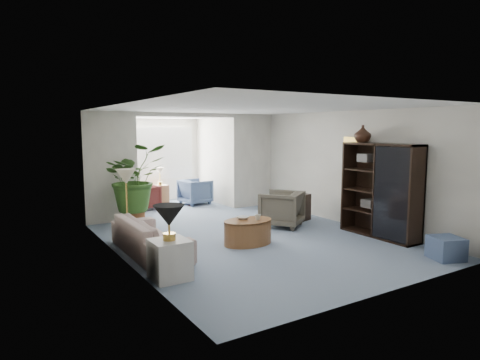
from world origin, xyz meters
TOP-DOWN VIEW (x-y plane):
  - floor at (0.00, 0.00)m, footprint 6.00×6.00m
  - sunroom_floor at (0.00, 4.10)m, footprint 2.60×2.60m
  - back_pier_left at (-1.90, 3.00)m, footprint 1.20×0.12m
  - back_pier_right at (1.90, 3.00)m, footprint 1.20×0.12m
  - back_header at (0.00, 3.00)m, footprint 2.60×0.12m
  - window_pane at (0.00, 5.18)m, footprint 2.20×0.02m
  - window_blinds at (0.00, 5.15)m, footprint 2.20×0.02m
  - framed_picture at (2.46, -0.10)m, footprint 0.04×0.50m
  - sofa at (-1.99, 0.30)m, footprint 0.80×2.03m
  - end_table at (-2.19, -1.05)m, footprint 0.52×0.52m
  - table_lamp at (-2.19, -1.05)m, footprint 0.44×0.44m
  - floor_lamp at (-2.15, 1.08)m, footprint 0.36×0.36m
  - coffee_table at (-0.26, -0.10)m, footprint 1.16×1.16m
  - coffee_bowl at (-0.31, -0.00)m, footprint 0.26×0.26m
  - coffee_cup at (-0.11, -0.20)m, footprint 0.13×0.13m
  - wingback_chair at (1.12, 0.68)m, footprint 1.17×1.18m
  - side_table_dark at (1.82, 0.98)m, footprint 0.60×0.53m
  - entertainment_cabinet at (2.23, -1.01)m, footprint 0.44×1.66m
  - cabinet_urn at (2.23, -0.51)m, footprint 0.34×0.34m
  - ottoman at (1.99, -2.58)m, footprint 0.59×0.59m
  - plant_pot at (-1.55, 2.45)m, footprint 0.40×0.40m
  - house_plant at (-1.55, 2.45)m, footprint 1.33×1.15m
  - sunroom_chair_blue at (0.70, 4.12)m, footprint 0.86×0.84m
  - sunroom_chair_maroon at (-0.80, 4.12)m, footprint 0.79×0.77m
  - sunroom_table at (-0.05, 4.87)m, footprint 0.45×0.37m
  - shelf_clutter at (2.18, -1.17)m, footprint 0.30×1.16m

SIDE VIEW (x-z plane):
  - floor at x=0.00m, z-range 0.00..0.00m
  - sunroom_floor at x=0.00m, z-range 0.00..0.00m
  - plant_pot at x=-1.55m, z-range 0.00..0.32m
  - ottoman at x=1.99m, z-range 0.00..0.37m
  - coffee_table at x=-0.26m, z-range 0.00..0.45m
  - sunroom_table at x=-0.05m, z-range 0.00..0.51m
  - end_table at x=-2.19m, z-range 0.00..0.57m
  - sofa at x=-1.99m, z-range 0.00..0.59m
  - side_table_dark at x=1.82m, z-range 0.00..0.61m
  - sunroom_chair_maroon at x=-0.80m, z-range 0.00..0.64m
  - sunroom_chair_blue at x=0.70m, z-range 0.00..0.70m
  - wingback_chair at x=1.12m, z-range 0.00..0.78m
  - coffee_bowl at x=-0.31m, z-range 0.45..0.50m
  - coffee_cup at x=-0.11m, z-range 0.45..0.55m
  - table_lamp at x=-2.19m, z-range 0.77..1.07m
  - entertainment_cabinet at x=2.23m, z-range 0.00..1.84m
  - house_plant at x=-1.55m, z-range 0.32..1.80m
  - shelf_clutter at x=2.18m, z-range 0.56..1.62m
  - back_pier_left at x=-1.90m, z-range 0.00..2.50m
  - back_pier_right at x=1.90m, z-range 0.00..2.50m
  - floor_lamp at x=-2.15m, z-range 1.11..1.39m
  - window_pane at x=0.00m, z-range 0.65..2.15m
  - window_blinds at x=0.00m, z-range 0.65..2.15m
  - framed_picture at x=2.46m, z-range 1.50..1.90m
  - cabinet_urn at x=2.23m, z-range 1.84..2.19m
  - back_header at x=0.00m, z-range 2.40..2.50m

